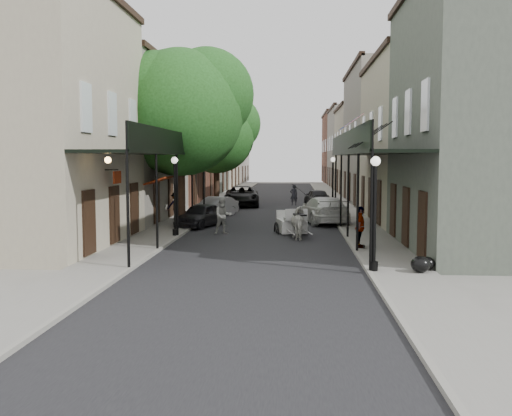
% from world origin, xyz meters
% --- Properties ---
extents(ground, '(140.00, 140.00, 0.00)m').
position_xyz_m(ground, '(0.00, 0.00, 0.00)').
color(ground, gray).
rests_on(ground, ground).
extents(road, '(8.00, 90.00, 0.01)m').
position_xyz_m(road, '(0.00, 20.00, 0.01)').
color(road, black).
rests_on(road, ground).
extents(sidewalk_left, '(2.20, 90.00, 0.12)m').
position_xyz_m(sidewalk_left, '(-5.00, 20.00, 0.06)').
color(sidewalk_left, gray).
rests_on(sidewalk_left, ground).
extents(sidewalk_right, '(2.20, 90.00, 0.12)m').
position_xyz_m(sidewalk_right, '(5.00, 20.00, 0.06)').
color(sidewalk_right, gray).
rests_on(sidewalk_right, ground).
extents(building_row_left, '(5.00, 80.00, 10.50)m').
position_xyz_m(building_row_left, '(-8.60, 30.00, 5.25)').
color(building_row_left, '#ACA48A').
rests_on(building_row_left, ground).
extents(building_row_right, '(5.00, 80.00, 10.50)m').
position_xyz_m(building_row_right, '(8.60, 30.00, 5.25)').
color(building_row_right, gray).
rests_on(building_row_right, ground).
extents(gallery_left, '(2.20, 18.05, 4.88)m').
position_xyz_m(gallery_left, '(-4.79, 6.98, 4.05)').
color(gallery_left, black).
rests_on(gallery_left, sidewalk_left).
extents(gallery_right, '(2.20, 18.05, 4.88)m').
position_xyz_m(gallery_right, '(4.79, 6.98, 4.05)').
color(gallery_right, black).
rests_on(gallery_right, sidewalk_right).
extents(tree_near, '(7.31, 6.80, 9.63)m').
position_xyz_m(tree_near, '(-4.20, 10.18, 6.49)').
color(tree_near, '#382619').
rests_on(tree_near, sidewalk_left).
extents(tree_far, '(6.45, 6.00, 8.61)m').
position_xyz_m(tree_far, '(-4.25, 24.18, 5.84)').
color(tree_far, '#382619').
rests_on(tree_far, sidewalk_left).
extents(lamppost_right_near, '(0.32, 0.32, 3.71)m').
position_xyz_m(lamppost_right_near, '(4.10, -2.00, 2.05)').
color(lamppost_right_near, black).
rests_on(lamppost_right_near, sidewalk_right).
extents(lamppost_left, '(0.32, 0.32, 3.71)m').
position_xyz_m(lamppost_left, '(-4.10, 6.00, 2.05)').
color(lamppost_left, black).
rests_on(lamppost_left, sidewalk_left).
extents(lamppost_right_far, '(0.32, 0.32, 3.71)m').
position_xyz_m(lamppost_right_far, '(4.10, 18.00, 2.05)').
color(lamppost_right_far, black).
rests_on(lamppost_right_far, sidewalk_right).
extents(horse, '(1.15, 1.90, 1.49)m').
position_xyz_m(horse, '(1.80, 6.00, 0.75)').
color(horse, beige).
rests_on(horse, ground).
extents(carriage, '(1.79, 2.41, 2.50)m').
position_xyz_m(carriage, '(1.32, 8.28, 0.97)').
color(carriage, black).
rests_on(carriage, ground).
extents(pedestrian_walking, '(1.06, 0.93, 1.84)m').
position_xyz_m(pedestrian_walking, '(-2.00, 7.41, 0.92)').
color(pedestrian_walking, '#A1A298').
rests_on(pedestrian_walking, ground).
extents(pedestrian_sidewalk_left, '(1.18, 0.91, 1.62)m').
position_xyz_m(pedestrian_sidewalk_left, '(-5.58, 13.17, 0.93)').
color(pedestrian_sidewalk_left, gray).
rests_on(pedestrian_sidewalk_left, sidewalk_left).
extents(pedestrian_sidewalk_right, '(0.57, 1.05, 1.69)m').
position_xyz_m(pedestrian_sidewalk_right, '(4.20, 2.77, 0.97)').
color(pedestrian_sidewalk_right, gray).
rests_on(pedestrian_sidewalk_right, sidewalk_right).
extents(car_left_near, '(2.72, 4.14, 1.31)m').
position_xyz_m(car_left_near, '(-3.60, 10.30, 0.65)').
color(car_left_near, black).
rests_on(car_left_near, ground).
extents(car_left_mid, '(2.84, 4.05, 1.27)m').
position_xyz_m(car_left_mid, '(-3.60, 16.00, 0.63)').
color(car_left_mid, '#98989D').
rests_on(car_left_mid, ground).
extents(car_left_far, '(3.10, 5.90, 1.58)m').
position_xyz_m(car_left_far, '(-2.60, 24.00, 0.79)').
color(car_left_far, black).
rests_on(car_left_far, ground).
extents(car_right_near, '(3.21, 5.65, 1.54)m').
position_xyz_m(car_right_near, '(3.19, 12.63, 0.77)').
color(car_right_near, silver).
rests_on(car_right_near, ground).
extents(car_right_far, '(2.20, 4.08, 1.32)m').
position_xyz_m(car_right_far, '(3.34, 25.52, 0.66)').
color(car_right_far, black).
rests_on(car_right_far, ground).
extents(trash_bags, '(0.88, 1.03, 0.52)m').
position_xyz_m(trash_bags, '(5.67, -2.03, 0.36)').
color(trash_bags, black).
rests_on(trash_bags, sidewalk_right).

